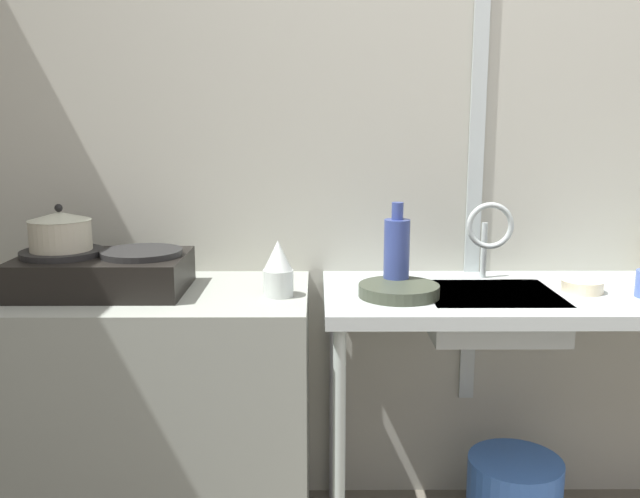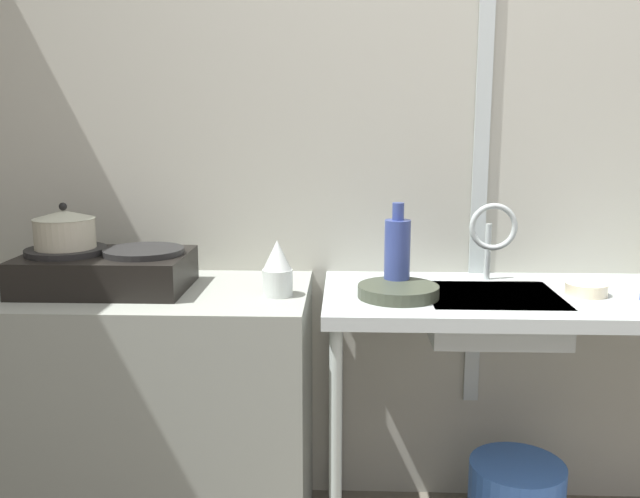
{
  "view_description": "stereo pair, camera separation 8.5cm",
  "coord_description": "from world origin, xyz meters",
  "px_view_note": "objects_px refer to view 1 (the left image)",
  "views": [
    {
      "loc": [
        -0.56,
        -0.79,
        1.34
      ],
      "look_at": [
        -0.55,
        1.2,
        0.96
      ],
      "focal_mm": 37.88,
      "sensor_mm": 36.0,
      "label": 1
    },
    {
      "loc": [
        -0.47,
        -0.79,
        1.34
      ],
      "look_at": [
        -0.55,
        1.2,
        0.96
      ],
      "focal_mm": 37.88,
      "sensor_mm": 36.0,
      "label": 2
    }
  ],
  "objects_px": {
    "pot_on_left_burner": "(60,231)",
    "percolator": "(278,269)",
    "sink_basin": "(491,312)",
    "small_bowl_on_drainboard": "(582,286)",
    "stove": "(103,272)",
    "bottle_by_sink": "(397,253)",
    "frying_pan": "(399,290)",
    "faucet": "(489,230)"
  },
  "relations": [
    {
      "from": "pot_on_left_burner",
      "to": "percolator",
      "type": "bearing_deg",
      "value": -4.91
    },
    {
      "from": "pot_on_left_burner",
      "to": "percolator",
      "type": "relative_size",
      "value": 1.1
    },
    {
      "from": "sink_basin",
      "to": "small_bowl_on_drainboard",
      "type": "distance_m",
      "value": 0.29
    },
    {
      "from": "stove",
      "to": "pot_on_left_burner",
      "type": "bearing_deg",
      "value": 180.0
    },
    {
      "from": "bottle_by_sink",
      "to": "percolator",
      "type": "bearing_deg",
      "value": -167.69
    },
    {
      "from": "stove",
      "to": "frying_pan",
      "type": "relative_size",
      "value": 2.09
    },
    {
      "from": "percolator",
      "to": "small_bowl_on_drainboard",
      "type": "distance_m",
      "value": 0.92
    },
    {
      "from": "stove",
      "to": "pot_on_left_burner",
      "type": "distance_m",
      "value": 0.17
    },
    {
      "from": "faucet",
      "to": "bottle_by_sink",
      "type": "relative_size",
      "value": 0.96
    },
    {
      "from": "percolator",
      "to": "bottle_by_sink",
      "type": "distance_m",
      "value": 0.37
    },
    {
      "from": "bottle_by_sink",
      "to": "pot_on_left_burner",
      "type": "bearing_deg",
      "value": -178.76
    },
    {
      "from": "stove",
      "to": "frying_pan",
      "type": "xyz_separation_m",
      "value": [
        0.89,
        -0.06,
        -0.04
      ]
    },
    {
      "from": "percolator",
      "to": "bottle_by_sink",
      "type": "bearing_deg",
      "value": 12.31
    },
    {
      "from": "stove",
      "to": "sink_basin",
      "type": "relative_size",
      "value": 1.29
    },
    {
      "from": "small_bowl_on_drainboard",
      "to": "stove",
      "type": "bearing_deg",
      "value": 179.4
    },
    {
      "from": "frying_pan",
      "to": "stove",
      "type": "bearing_deg",
      "value": 175.95
    },
    {
      "from": "sink_basin",
      "to": "bottle_by_sink",
      "type": "distance_m",
      "value": 0.34
    },
    {
      "from": "sink_basin",
      "to": "faucet",
      "type": "relative_size",
      "value": 1.5
    },
    {
      "from": "faucet",
      "to": "stove",
      "type": "bearing_deg",
      "value": -174.14
    },
    {
      "from": "small_bowl_on_drainboard",
      "to": "bottle_by_sink",
      "type": "relative_size",
      "value": 0.45
    },
    {
      "from": "pot_on_left_burner",
      "to": "frying_pan",
      "type": "distance_m",
      "value": 1.03
    },
    {
      "from": "pot_on_left_burner",
      "to": "sink_basin",
      "type": "height_order",
      "value": "pot_on_left_burner"
    },
    {
      "from": "faucet",
      "to": "frying_pan",
      "type": "height_order",
      "value": "faucet"
    },
    {
      "from": "frying_pan",
      "to": "percolator",
      "type": "bearing_deg",
      "value": 178.89
    },
    {
      "from": "small_bowl_on_drainboard",
      "to": "bottle_by_sink",
      "type": "bearing_deg",
      "value": 176.21
    },
    {
      "from": "sink_basin",
      "to": "frying_pan",
      "type": "distance_m",
      "value": 0.3
    },
    {
      "from": "faucet",
      "to": "small_bowl_on_drainboard",
      "type": "distance_m",
      "value": 0.33
    },
    {
      "from": "frying_pan",
      "to": "small_bowl_on_drainboard",
      "type": "xyz_separation_m",
      "value": [
        0.56,
        0.05,
        -0.0
      ]
    },
    {
      "from": "percolator",
      "to": "faucet",
      "type": "xyz_separation_m",
      "value": [
        0.66,
        0.18,
        0.09
      ]
    },
    {
      "from": "percolator",
      "to": "small_bowl_on_drainboard",
      "type": "bearing_deg",
      "value": 2.55
    },
    {
      "from": "pot_on_left_burner",
      "to": "stove",
      "type": "bearing_deg",
      "value": 0.0
    },
    {
      "from": "stove",
      "to": "bottle_by_sink",
      "type": "distance_m",
      "value": 0.89
    },
    {
      "from": "faucet",
      "to": "bottle_by_sink",
      "type": "xyz_separation_m",
      "value": [
        -0.31,
        -0.1,
        -0.06
      ]
    },
    {
      "from": "percolator",
      "to": "small_bowl_on_drainboard",
      "type": "xyz_separation_m",
      "value": [
        0.92,
        0.04,
        -0.06
      ]
    },
    {
      "from": "small_bowl_on_drainboard",
      "to": "bottle_by_sink",
      "type": "distance_m",
      "value": 0.57
    },
    {
      "from": "pot_on_left_burner",
      "to": "bottle_by_sink",
      "type": "xyz_separation_m",
      "value": [
        1.01,
        0.02,
        -0.07
      ]
    },
    {
      "from": "pot_on_left_burner",
      "to": "bottle_by_sink",
      "type": "relative_size",
      "value": 0.68
    },
    {
      "from": "sink_basin",
      "to": "bottle_by_sink",
      "type": "height_order",
      "value": "bottle_by_sink"
    },
    {
      "from": "frying_pan",
      "to": "small_bowl_on_drainboard",
      "type": "height_order",
      "value": "same"
    },
    {
      "from": "sink_basin",
      "to": "small_bowl_on_drainboard",
      "type": "bearing_deg",
      "value": 1.4
    },
    {
      "from": "stove",
      "to": "faucet",
      "type": "relative_size",
      "value": 1.93
    },
    {
      "from": "percolator",
      "to": "frying_pan",
      "type": "distance_m",
      "value": 0.36
    }
  ]
}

